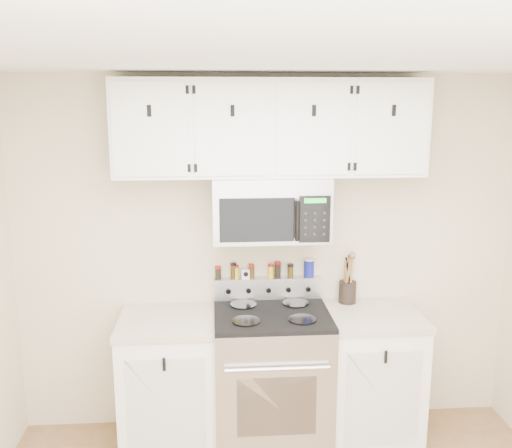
{
  "coord_description": "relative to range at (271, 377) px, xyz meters",
  "views": [
    {
      "loc": [
        -0.37,
        -2.11,
        2.32
      ],
      "look_at": [
        -0.1,
        1.45,
        1.55
      ],
      "focal_mm": 40.0,
      "sensor_mm": 36.0,
      "label": 1
    }
  ],
  "objects": [
    {
      "name": "back_wall",
      "position": [
        0.0,
        0.32,
        0.76
      ],
      "size": [
        3.5,
        0.01,
        2.5
      ],
      "primitive_type": "cube",
      "color": "#BFB58F",
      "rests_on": "floor"
    },
    {
      "name": "ceiling",
      "position": [
        0.0,
        -1.43,
        2.01
      ],
      "size": [
        3.5,
        3.5,
        0.01
      ],
      "primitive_type": "cube",
      "color": "white",
      "rests_on": "back_wall"
    },
    {
      "name": "range",
      "position": [
        0.0,
        0.0,
        0.0
      ],
      "size": [
        0.76,
        0.65,
        1.1
      ],
      "color": "#B7B7BA",
      "rests_on": "floor"
    },
    {
      "name": "base_cabinet_left",
      "position": [
        -0.69,
        0.02,
        -0.03
      ],
      "size": [
        0.64,
        0.62,
        0.92
      ],
      "color": "white",
      "rests_on": "floor"
    },
    {
      "name": "base_cabinet_right",
      "position": [
        0.69,
        0.02,
        -0.03
      ],
      "size": [
        0.64,
        0.62,
        0.92
      ],
      "color": "white",
      "rests_on": "floor"
    },
    {
      "name": "microwave",
      "position": [
        0.0,
        0.13,
        1.14
      ],
      "size": [
        0.76,
        0.44,
        0.42
      ],
      "color": "#9E9EA3",
      "rests_on": "back_wall"
    },
    {
      "name": "upper_cabinets",
      "position": [
        -0.0,
        0.15,
        1.66
      ],
      "size": [
        2.0,
        0.35,
        0.62
      ],
      "color": "white",
      "rests_on": "back_wall"
    },
    {
      "name": "utensil_crock",
      "position": [
        0.56,
        0.23,
        0.52
      ],
      "size": [
        0.12,
        0.12,
        0.36
      ],
      "color": "black",
      "rests_on": "base_cabinet_right"
    },
    {
      "name": "kitchen_timer",
      "position": [
        -0.16,
        0.28,
        0.65
      ],
      "size": [
        0.06,
        0.05,
        0.07
      ],
      "primitive_type": "cube",
      "rotation": [
        0.0,
        0.0,
        -0.06
      ],
      "color": "white",
      "rests_on": "range"
    },
    {
      "name": "salt_canister",
      "position": [
        0.29,
        0.28,
        0.68
      ],
      "size": [
        0.07,
        0.07,
        0.13
      ],
      "color": "navy",
      "rests_on": "range"
    },
    {
      "name": "spice_jar_0",
      "position": [
        -0.35,
        0.28,
        0.66
      ],
      "size": [
        0.04,
        0.04,
        0.09
      ],
      "color": "black",
      "rests_on": "range"
    },
    {
      "name": "spice_jar_1",
      "position": [
        -0.24,
        0.28,
        0.67
      ],
      "size": [
        0.04,
        0.04,
        0.11
      ],
      "color": "#3E290F",
      "rests_on": "range"
    },
    {
      "name": "spice_jar_2",
      "position": [
        -0.22,
        0.28,
        0.66
      ],
      "size": [
        0.04,
        0.04,
        0.1
      ],
      "color": "gold",
      "rests_on": "range"
    },
    {
      "name": "spice_jar_3",
      "position": [
        -0.12,
        0.28,
        0.66
      ],
      "size": [
        0.04,
        0.04,
        0.1
      ],
      "color": "#412A0F",
      "rests_on": "range"
    },
    {
      "name": "spice_jar_4",
      "position": [
        0.02,
        0.28,
        0.66
      ],
      "size": [
        0.04,
        0.04,
        0.1
      ],
      "color": "gold",
      "rests_on": "range"
    },
    {
      "name": "spice_jar_5",
      "position": [
        0.07,
        0.28,
        0.67
      ],
      "size": [
        0.05,
        0.05,
        0.11
      ],
      "color": "black",
      "rests_on": "range"
    },
    {
      "name": "spice_jar_6",
      "position": [
        0.16,
        0.28,
        0.66
      ],
      "size": [
        0.04,
        0.04,
        0.1
      ],
      "color": "#41300F",
      "rests_on": "range"
    }
  ]
}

